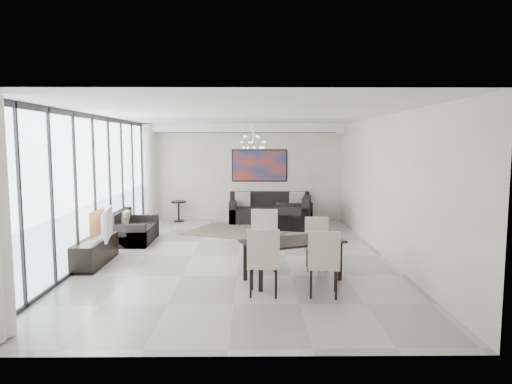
{
  "coord_description": "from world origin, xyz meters",
  "views": [
    {
      "loc": [
        0.27,
        -9.28,
        2.33
      ],
      "look_at": [
        0.36,
        0.74,
        1.25
      ],
      "focal_mm": 32.0,
      "sensor_mm": 36.0,
      "label": 1
    }
  ],
  "objects_px": {
    "sofa_main": "(270,212)",
    "dining_table": "(293,245)",
    "coffee_table": "(275,219)",
    "tv_console": "(95,252)",
    "television": "(103,224)"
  },
  "relations": [
    {
      "from": "coffee_table",
      "to": "television",
      "type": "bearing_deg",
      "value": -131.32
    },
    {
      "from": "sofa_main",
      "to": "tv_console",
      "type": "relative_size",
      "value": 1.52
    },
    {
      "from": "television",
      "to": "coffee_table",
      "type": "bearing_deg",
      "value": -52.54
    },
    {
      "from": "coffee_table",
      "to": "tv_console",
      "type": "distance_m",
      "value": 5.44
    },
    {
      "from": "sofa_main",
      "to": "coffee_table",
      "type": "bearing_deg",
      "value": -81.09
    },
    {
      "from": "sofa_main",
      "to": "dining_table",
      "type": "distance_m",
      "value": 5.79
    },
    {
      "from": "tv_console",
      "to": "television",
      "type": "height_order",
      "value": "television"
    },
    {
      "from": "tv_console",
      "to": "dining_table",
      "type": "bearing_deg",
      "value": -16.06
    },
    {
      "from": "coffee_table",
      "to": "sofa_main",
      "type": "height_order",
      "value": "sofa_main"
    },
    {
      "from": "television",
      "to": "dining_table",
      "type": "distance_m",
      "value": 3.73
    },
    {
      "from": "tv_console",
      "to": "television",
      "type": "bearing_deg",
      "value": 7.21
    },
    {
      "from": "coffee_table",
      "to": "tv_console",
      "type": "bearing_deg",
      "value": -132.45
    },
    {
      "from": "dining_table",
      "to": "coffee_table",
      "type": "bearing_deg",
      "value": 90.52
    },
    {
      "from": "coffee_table",
      "to": "dining_table",
      "type": "xyz_separation_m",
      "value": [
        0.05,
        -5.09,
        0.41
      ]
    },
    {
      "from": "tv_console",
      "to": "dining_table",
      "type": "height_order",
      "value": "dining_table"
    }
  ]
}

